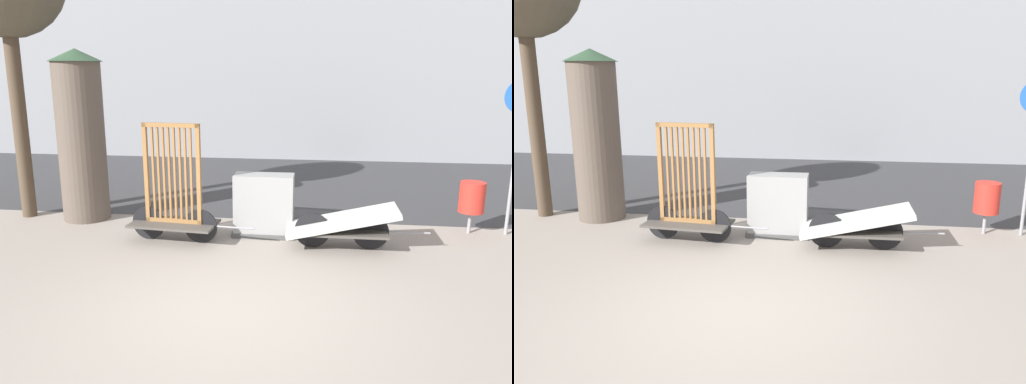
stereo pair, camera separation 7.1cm
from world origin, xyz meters
TOP-DOWN VIEW (x-y plane):
  - ground_plane at (0.00, 0.00)m, footprint 60.00×60.00m
  - road_strip at (0.00, 7.55)m, footprint 56.00×7.12m
  - bike_cart_with_bedframe at (-1.44, 2.50)m, footprint 2.22×0.89m
  - bike_cart_with_mattress at (1.45, 2.50)m, footprint 2.37×0.87m
  - utility_cabinet at (0.08, 3.03)m, footprint 1.12×0.52m
  - trash_bin at (3.81, 3.64)m, footprint 0.45×0.45m
  - advertising_column at (-3.61, 3.64)m, footprint 1.02×1.02m

SIDE VIEW (x-z plane):
  - ground_plane at x=0.00m, z-range 0.00..0.00m
  - road_strip at x=0.00m, z-range 0.00..0.01m
  - bike_cart_with_mattress at x=1.45m, z-range 0.06..0.79m
  - utility_cabinet at x=0.08m, z-range -0.04..1.09m
  - trash_bin at x=3.81m, z-range 0.19..1.16m
  - bike_cart_with_bedframe at x=-1.44m, z-range -0.35..1.72m
  - advertising_column at x=-3.61m, z-range 0.03..3.36m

